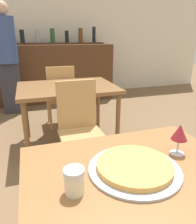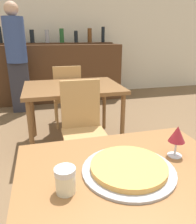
{
  "view_description": "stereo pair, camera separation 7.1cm",
  "coord_description": "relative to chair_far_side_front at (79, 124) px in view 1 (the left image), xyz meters",
  "views": [
    {
      "loc": [
        -0.41,
        -0.71,
        1.3
      ],
      "look_at": [
        -0.0,
        0.55,
        0.84
      ],
      "focal_mm": 35.0,
      "sensor_mm": 36.0,
      "label": 1
    },
    {
      "loc": [
        -0.34,
        -0.73,
        1.3
      ],
      "look_at": [
        -0.0,
        0.55,
        0.84
      ],
      "focal_mm": 35.0,
      "sensor_mm": 36.0,
      "label": 2
    }
  ],
  "objects": [
    {
      "name": "wall_back",
      "position": [
        -0.01,
        3.18,
        0.89
      ],
      "size": [
        8.0,
        0.05,
        2.8
      ],
      "color": "silver",
      "rests_on": "ground_plane"
    },
    {
      "name": "dining_table_near",
      "position": [
        -0.01,
        -1.17,
        0.14
      ],
      "size": [
        0.97,
        0.8,
        0.74
      ],
      "color": "brown",
      "rests_on": "ground_plane"
    },
    {
      "name": "dining_table_far",
      "position": [
        0.0,
        0.59,
        0.16
      ],
      "size": [
        1.11,
        0.85,
        0.75
      ],
      "color": "brown",
      "rests_on": "ground_plane"
    },
    {
      "name": "bar_counter",
      "position": [
        -0.01,
        2.68,
        0.06
      ],
      "size": [
        2.6,
        0.56,
        1.13
      ],
      "color": "#4C2D19",
      "rests_on": "ground_plane"
    },
    {
      "name": "bar_back_shelf",
      "position": [
        0.02,
        2.82,
        0.7
      ],
      "size": [
        2.39,
        0.24,
        0.34
      ],
      "color": "#4C2D19",
      "rests_on": "bar_counter"
    },
    {
      "name": "chair_far_side_front",
      "position": [
        0.0,
        0.0,
        0.0
      ],
      "size": [
        0.4,
        0.4,
        0.91
      ],
      "color": "tan",
      "rests_on": "ground_plane"
    },
    {
      "name": "chair_far_side_back",
      "position": [
        -0.0,
        1.18,
        0.0
      ],
      "size": [
        0.4,
        0.4,
        0.91
      ],
      "rotation": [
        0.0,
        0.0,
        3.14
      ],
      "color": "tan",
      "rests_on": "ground_plane"
    },
    {
      "name": "pizza_tray",
      "position": [
        -0.01,
        -1.14,
        0.24
      ],
      "size": [
        0.41,
        0.41,
        0.04
      ],
      "color": "#A3A3A8",
      "rests_on": "dining_table_near"
    },
    {
      "name": "cheese_shaker",
      "position": [
        -0.3,
        -1.2,
        0.28
      ],
      "size": [
        0.08,
        0.08,
        0.1
      ],
      "color": "beige",
      "rests_on": "dining_table_near"
    },
    {
      "name": "person_standing",
      "position": [
        -0.71,
        2.1,
        0.48
      ],
      "size": [
        0.34,
        0.34,
        1.81
      ],
      "color": "#2D2D38",
      "rests_on": "ground_plane"
    },
    {
      "name": "wine_glass",
      "position": [
        0.26,
        -1.08,
        0.34
      ],
      "size": [
        0.08,
        0.08,
        0.16
      ],
      "color": "silver",
      "rests_on": "dining_table_near"
    }
  ]
}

